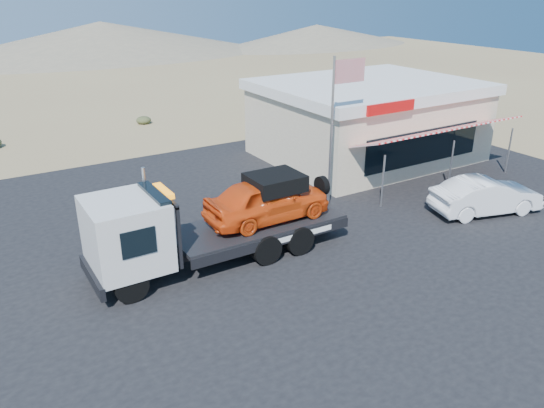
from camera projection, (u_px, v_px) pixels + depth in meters
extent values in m
plane|color=#8D7550|center=(294.00, 286.00, 16.07)|extent=(120.00, 120.00, 0.00)
cube|color=black|center=(294.00, 234.00, 19.39)|extent=(32.00, 24.00, 0.02)
cylinder|color=black|center=(131.00, 286.00, 15.11)|extent=(0.99, 0.30, 0.99)
cylinder|color=black|center=(111.00, 258.00, 16.66)|extent=(0.99, 0.30, 0.99)
cylinder|color=black|center=(265.00, 248.00, 17.26)|extent=(0.99, 0.54, 0.99)
cylinder|color=black|center=(236.00, 227.00, 18.81)|extent=(0.99, 0.54, 0.99)
cylinder|color=black|center=(298.00, 239.00, 17.88)|extent=(0.99, 0.54, 0.99)
cylinder|color=black|center=(267.00, 219.00, 19.43)|extent=(0.99, 0.54, 0.99)
cube|color=black|center=(229.00, 238.00, 17.60)|extent=(8.11, 0.99, 0.30)
cube|color=silver|center=(126.00, 233.00, 15.57)|extent=(2.18, 2.33, 2.08)
cube|color=black|center=(155.00, 205.00, 15.76)|extent=(0.35, 1.98, 0.89)
cube|color=black|center=(166.00, 226.00, 16.19)|extent=(0.10, 2.18, 1.98)
cube|color=orange|center=(163.00, 191.00, 15.75)|extent=(0.25, 1.19, 0.15)
cube|color=black|center=(258.00, 224.00, 18.02)|extent=(5.94, 2.28, 0.15)
imported|color=#E74711|center=(267.00, 199.00, 17.89)|extent=(4.36, 1.75, 1.48)
cube|color=black|center=(275.00, 182.00, 17.82)|extent=(1.78, 1.48, 0.54)
imported|color=silver|center=(486.00, 196.00, 20.92)|extent=(4.61, 2.65, 1.44)
cube|color=#C3B094|center=(366.00, 124.00, 27.56)|extent=(10.00, 8.00, 3.40)
cube|color=white|center=(369.00, 87.00, 26.81)|extent=(10.40, 8.40, 0.50)
cube|color=red|center=(391.00, 108.00, 22.25)|extent=(2.60, 0.12, 0.45)
cube|color=black|center=(424.00, 147.00, 24.47)|extent=(7.00, 0.06, 1.60)
cube|color=red|center=(441.00, 131.00, 23.41)|extent=(9.00, 1.73, 0.61)
cylinder|color=#99999E|center=(383.00, 181.00, 21.37)|extent=(0.08, 0.08, 2.20)
cylinder|color=#99999E|center=(451.00, 165.00, 23.30)|extent=(0.08, 0.08, 2.20)
cylinder|color=#99999E|center=(509.00, 151.00, 25.23)|extent=(0.08, 0.08, 2.20)
cylinder|color=#99999E|center=(331.00, 135.00, 20.72)|extent=(0.10, 0.10, 6.00)
cube|color=#B20C14|center=(350.00, 71.00, 20.16)|extent=(1.50, 0.02, 0.90)
ellipsoid|color=#3A3F21|center=(144.00, 120.00, 34.63)|extent=(0.96, 0.96, 0.52)
cone|color=#726B59|center=(102.00, 39.00, 65.72)|extent=(44.00, 44.00, 4.20)
cone|color=#726B59|center=(317.00, 35.00, 77.28)|extent=(32.00, 32.00, 3.00)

